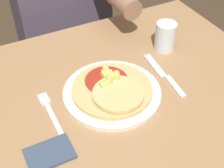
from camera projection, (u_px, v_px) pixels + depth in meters
The scene contains 8 objects.
dining_table at pixel (109, 137), 0.92m from camera, with size 1.11×0.89×0.75m.
plate at pixel (112, 93), 0.89m from camera, with size 0.28×0.28×0.01m.
pizza at pixel (113, 89), 0.87m from camera, with size 0.23×0.23×0.04m.
fork at pixel (50, 111), 0.84m from camera, with size 0.03×0.18×0.00m.
knife at pixel (165, 75), 0.95m from camera, with size 0.03×0.22×0.00m.
drinking_glass at pixel (165, 36), 1.03m from camera, with size 0.07×0.07×0.10m.
napkin at pixel (49, 154), 0.74m from camera, with size 0.11×0.08×0.01m.
person_diner at pixel (63, 14), 1.37m from camera, with size 0.39×0.52×1.18m.
Camera 1 is at (-0.25, -0.52, 1.37)m, focal length 50.00 mm.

